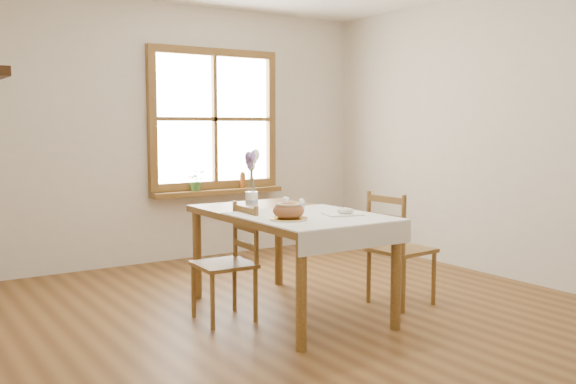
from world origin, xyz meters
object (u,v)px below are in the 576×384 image
Objects in this scene: flower_vase at (252,200)px; bread_plate at (289,219)px; chair_right at (402,248)px; chair_left at (224,263)px; dining_table at (288,224)px.

bread_plate is at bearing -102.63° from flower_vase.
chair_right is 1.14m from bread_plate.
chair_right is (1.34, -0.39, 0.03)m from chair_left.
chair_left is 0.94× the size of chair_right.
chair_right is at bearing 75.86° from chair_left.
dining_table is 6.51× the size of bread_plate.
chair_right is at bearing -19.44° from dining_table.
flower_vase is (-0.92, 0.73, 0.36)m from chair_right.
bread_plate is (-0.24, -0.37, 0.10)m from dining_table.
dining_table is 0.93m from chair_right.
chair_left is at bearing -141.71° from flower_vase.
bread_plate is at bearing 30.54° from chair_left.
chair_right reaches higher than chair_left.
flower_vase is at bearing 77.37° from bread_plate.
flower_vase is (-0.06, 0.43, 0.14)m from dining_table.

